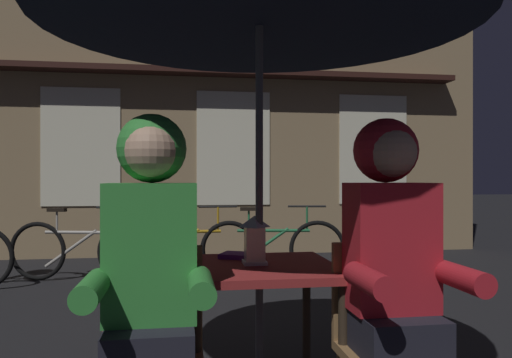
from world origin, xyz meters
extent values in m
cube|color=maroon|center=(0.00, 0.00, 0.72)|extent=(0.72, 0.72, 0.04)
cylinder|color=#2D2319|center=(-0.31, 0.31, 0.35)|extent=(0.04, 0.04, 0.70)
cylinder|color=#2D2319|center=(0.31, 0.31, 0.35)|extent=(0.04, 0.04, 0.70)
cylinder|color=#4C4C51|center=(0.00, 0.00, 1.12)|extent=(0.04, 0.04, 2.25)
cube|color=white|center=(-0.02, 0.01, 0.75)|extent=(0.11, 0.11, 0.02)
cube|color=white|center=(-0.02, 0.01, 0.84)|extent=(0.09, 0.09, 0.16)
pyramid|color=white|center=(-0.02, 0.01, 0.94)|extent=(0.11, 0.11, 0.06)
cube|color=olive|center=(-0.48, -0.26, 0.66)|extent=(0.40, 0.03, 0.42)
cube|color=olive|center=(0.48, -0.44, 0.43)|extent=(0.40, 0.40, 0.04)
cube|color=olive|center=(0.48, -0.26, 0.66)|extent=(0.40, 0.03, 0.42)
cube|color=black|center=(-0.48, -0.44, 0.53)|extent=(0.32, 0.36, 0.16)
cube|color=#338C38|center=(-0.48, -0.40, 0.87)|extent=(0.34, 0.22, 0.52)
cylinder|color=#338C38|center=(-0.30, -0.62, 0.78)|extent=(0.09, 0.30, 0.09)
cylinder|color=#338C38|center=(-0.66, -0.62, 0.78)|extent=(0.09, 0.30, 0.09)
sphere|color=tan|center=(-0.48, -0.40, 1.25)|extent=(0.21, 0.21, 0.21)
sphere|color=#338C38|center=(-0.48, -0.35, 1.26)|extent=(0.27, 0.27, 0.27)
cube|color=black|center=(0.48, -0.44, 0.53)|extent=(0.32, 0.36, 0.16)
cube|color=red|center=(0.48, -0.40, 0.87)|extent=(0.34, 0.22, 0.52)
cylinder|color=red|center=(0.66, -0.62, 0.78)|extent=(0.09, 0.30, 0.09)
cylinder|color=red|center=(0.30, -0.62, 0.78)|extent=(0.09, 0.30, 0.09)
sphere|color=tan|center=(0.48, -0.40, 1.25)|extent=(0.21, 0.21, 0.21)
sphere|color=red|center=(0.48, -0.35, 1.26)|extent=(0.27, 0.27, 0.27)
cube|color=#937A56|center=(-0.68, 5.40, 3.10)|extent=(10.00, 0.60, 6.20)
cube|color=#EAE5C6|center=(-1.78, 5.09, 1.60)|extent=(1.10, 0.02, 1.70)
cube|color=#EAE5C6|center=(0.42, 5.09, 1.60)|extent=(1.10, 0.02, 1.70)
cube|color=#EAE5C6|center=(2.62, 5.09, 1.60)|extent=(1.10, 0.02, 1.70)
cube|color=#331914|center=(-0.68, 4.95, 2.70)|extent=(9.00, 0.36, 0.08)
torus|color=black|center=(-0.97, 3.33, 0.33)|extent=(0.65, 0.20, 0.66)
torus|color=black|center=(-1.96, 3.56, 0.33)|extent=(0.65, 0.20, 0.66)
cylinder|color=#ADA89E|center=(-1.46, 3.44, 0.54)|extent=(0.82, 0.23, 0.04)
cylinder|color=#ADA89E|center=(-1.58, 3.47, 0.36)|extent=(0.60, 0.17, 0.44)
cylinder|color=#ADA89E|center=(-1.74, 3.51, 0.66)|extent=(0.02, 0.02, 0.24)
cube|color=black|center=(-1.74, 3.51, 0.79)|extent=(0.21, 0.12, 0.04)
cylinder|color=#ADA89E|center=(-1.08, 3.36, 0.68)|extent=(0.02, 0.02, 0.28)
cylinder|color=black|center=(-1.08, 3.36, 0.82)|extent=(0.43, 0.12, 0.02)
torus|color=black|center=(0.18, 3.35, 0.33)|extent=(0.66, 0.08, 0.66)
torus|color=black|center=(-0.84, 3.31, 0.33)|extent=(0.66, 0.08, 0.66)
cylinder|color=#B78419|center=(-0.33, 3.33, 0.54)|extent=(0.84, 0.07, 0.04)
cylinder|color=#B78419|center=(-0.46, 3.33, 0.36)|extent=(0.61, 0.06, 0.44)
cylinder|color=#B78419|center=(-0.62, 3.32, 0.66)|extent=(0.02, 0.02, 0.24)
cube|color=black|center=(-0.62, 3.32, 0.79)|extent=(0.20, 0.09, 0.04)
cylinder|color=#B78419|center=(0.05, 3.35, 0.68)|extent=(0.02, 0.02, 0.28)
cylinder|color=black|center=(0.05, 3.35, 0.82)|extent=(0.44, 0.04, 0.02)
torus|color=black|center=(1.20, 3.25, 0.33)|extent=(0.66, 0.14, 0.66)
torus|color=black|center=(0.19, 3.38, 0.33)|extent=(0.66, 0.14, 0.66)
cylinder|color=#236B3D|center=(0.69, 3.31, 0.54)|extent=(0.83, 0.15, 0.04)
cylinder|color=#236B3D|center=(0.57, 3.33, 0.36)|extent=(0.60, 0.12, 0.44)
cylinder|color=#236B3D|center=(0.41, 3.35, 0.66)|extent=(0.02, 0.02, 0.24)
cube|color=black|center=(0.41, 3.35, 0.79)|extent=(0.21, 0.11, 0.04)
cylinder|color=#236B3D|center=(1.08, 3.26, 0.68)|extent=(0.02, 0.02, 0.28)
cylinder|color=black|center=(1.08, 3.26, 0.82)|extent=(0.44, 0.08, 0.02)
cube|color=#661E7A|center=(-0.06, 0.20, 0.75)|extent=(0.24, 0.21, 0.02)
camera|label=1|loc=(-0.37, -2.32, 1.15)|focal=34.86mm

